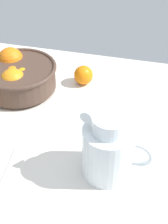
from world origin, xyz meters
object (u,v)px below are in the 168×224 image
fruit_bowl (18,76)px  loose_orange_0 (83,75)px  juice_pitcher (109,151)px  spoon (2,179)px

fruit_bowl → loose_orange_0: bearing=23.2°
fruit_bowl → juice_pitcher: 44.75cm
fruit_bowl → spoon: (10.86, -37.07, -4.68)cm
spoon → loose_orange_0: bearing=78.9°
loose_orange_0 → juice_pitcher: bearing=-67.0°
juice_pitcher → spoon: juice_pitcher is taller
fruit_bowl → loose_orange_0: (19.79, 8.46, -1.89)cm
juice_pitcher → spoon: 26.78cm
spoon → fruit_bowl: bearing=106.3°
loose_orange_0 → spoon: 46.48cm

